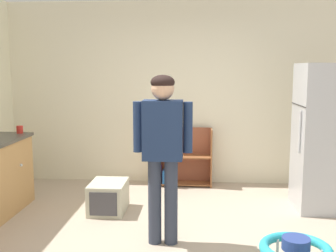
{
  "coord_description": "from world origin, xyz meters",
  "views": [
    {
      "loc": [
        0.23,
        -3.7,
        1.72
      ],
      "look_at": [
        -0.06,
        0.31,
        1.14
      ],
      "focal_mm": 43.16,
      "sensor_mm": 36.0,
      "label": 1
    }
  ],
  "objects": [
    {
      "name": "bookshelf",
      "position": [
        0.0,
        2.15,
        0.37
      ],
      "size": [
        0.8,
        0.28,
        0.85
      ],
      "color": "brown",
      "rests_on": "ground"
    },
    {
      "name": "standing_person",
      "position": [
        -0.09,
        0.09,
        1.01
      ],
      "size": [
        0.57,
        0.23,
        1.66
      ],
      "color": "#31384A",
      "rests_on": "ground"
    },
    {
      "name": "red_cup",
      "position": [
        -2.02,
        1.22,
        0.95
      ],
      "size": [
        0.08,
        0.08,
        0.09
      ],
      "primitive_type": "cylinder",
      "color": "red",
      "rests_on": "kitchen_counter"
    },
    {
      "name": "refrigerator",
      "position": [
        1.8,
        1.24,
        0.89
      ],
      "size": [
        0.73,
        0.68,
        1.78
      ],
      "color": "#B7BABF",
      "rests_on": "ground"
    },
    {
      "name": "pet_carrier",
      "position": [
        -0.83,
        0.94,
        0.18
      ],
      "size": [
        0.42,
        0.55,
        0.36
      ],
      "color": "beige",
      "rests_on": "ground"
    },
    {
      "name": "ground_plane",
      "position": [
        0.0,
        0.0,
        0.0
      ],
      "size": [
        12.0,
        12.0,
        0.0
      ],
      "primitive_type": "plane",
      "color": "#B5A38D",
      "rests_on": "ground"
    },
    {
      "name": "back_wall",
      "position": [
        0.0,
        2.33,
        1.35
      ],
      "size": [
        5.2,
        0.06,
        2.7
      ],
      "primitive_type": "cube",
      "color": "#EEE7C8",
      "rests_on": "ground"
    }
  ]
}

